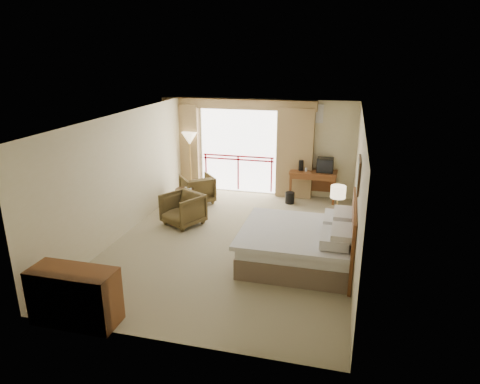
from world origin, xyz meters
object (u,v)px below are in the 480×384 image
(nightstand, at_px, (336,225))
(desk, at_px, (313,177))
(side_table, at_px, (185,195))
(dresser, at_px, (74,296))
(wastebasket, at_px, (290,198))
(tv, at_px, (325,165))
(table_lamp, at_px, (338,192))
(armchair_far, at_px, (198,202))
(floor_lamp, at_px, (190,141))
(bed, at_px, (300,244))
(armchair_near, at_px, (184,224))

(nightstand, relative_size, desk, 0.47)
(side_table, bearing_deg, dresser, -87.66)
(wastebasket, bearing_deg, tv, 26.03)
(table_lamp, bearing_deg, armchair_far, 159.01)
(wastebasket, xyz_separation_m, side_table, (-2.61, -1.08, 0.21))
(side_table, bearing_deg, tv, 23.33)
(dresser, bearing_deg, tv, 66.36)
(armchair_far, relative_size, floor_lamp, 0.47)
(table_lamp, bearing_deg, nightstand, -90.00)
(bed, height_order, dresser, bed)
(bed, relative_size, armchair_near, 2.53)
(table_lamp, distance_m, floor_lamp, 4.90)
(tv, xyz_separation_m, side_table, (-3.47, -1.50, -0.66))
(nightstand, distance_m, armchair_near, 3.56)
(table_lamp, xyz_separation_m, side_table, (-3.90, 0.88, -0.68))
(armchair_far, height_order, dresser, dresser)
(armchair_near, bearing_deg, armchair_far, 126.23)
(armchair_far, xyz_separation_m, armchair_near, (0.21, -1.59, 0.00))
(desk, distance_m, side_table, 3.55)
(armchair_near, bearing_deg, table_lamp, 31.20)
(wastebasket, bearing_deg, dresser, -111.38)
(tv, distance_m, armchair_near, 4.14)
(armchair_near, height_order, side_table, side_table)
(table_lamp, bearing_deg, dresser, -131.43)
(wastebasket, distance_m, dresser, 6.59)
(bed, height_order, tv, tv)
(table_lamp, bearing_deg, desk, 106.53)
(bed, height_order, side_table, bed)
(floor_lamp, bearing_deg, bed, -45.71)
(armchair_far, bearing_deg, floor_lamp, -98.82)
(floor_lamp, bearing_deg, wastebasket, -7.57)
(tv, bearing_deg, armchair_far, -158.61)
(tv, relative_size, armchair_near, 0.51)
(wastebasket, height_order, side_table, side_table)
(armchair_far, xyz_separation_m, side_table, (-0.15, -0.56, 0.36))
(tv, bearing_deg, dresser, -110.81)
(desk, bearing_deg, armchair_near, -141.25)
(table_lamp, xyz_separation_m, wastebasket, (-1.29, 1.95, -0.89))
(desk, xyz_separation_m, tv, (0.30, -0.06, 0.38))
(desk, distance_m, wastebasket, 0.89)
(armchair_far, distance_m, side_table, 0.69)
(dresser, bearing_deg, desk, 68.70)
(armchair_far, bearing_deg, nightstand, 119.47)
(table_lamp, height_order, tv, tv)
(nightstand, distance_m, floor_lamp, 5.05)
(table_lamp, xyz_separation_m, floor_lamp, (-4.28, 2.35, 0.46))
(table_lamp, height_order, wastebasket, table_lamp)
(wastebasket, distance_m, floor_lamp, 3.30)
(nightstand, relative_size, table_lamp, 1.05)
(desk, relative_size, armchair_near, 1.51)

